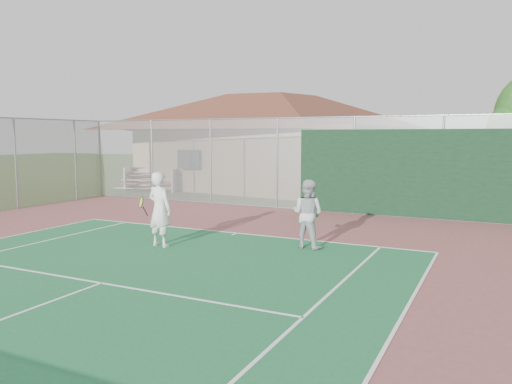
% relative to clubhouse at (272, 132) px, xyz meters
% --- Properties ---
extents(back_fence, '(20.08, 0.11, 3.53)m').
position_rel_clubhouse_xyz_m(back_fence, '(6.56, -7.16, -1.36)').
color(back_fence, gray).
rests_on(back_fence, ground).
extents(side_fence_left, '(0.08, 9.00, 3.50)m').
position_rel_clubhouse_xyz_m(side_fence_left, '(-5.55, -11.64, -1.28)').
color(side_fence_left, gray).
rests_on(side_fence_left, ground).
extents(clubhouse, '(14.77, 10.72, 5.96)m').
position_rel_clubhouse_xyz_m(clubhouse, '(0.00, 0.00, 0.00)').
color(clubhouse, tan).
rests_on(clubhouse, ground).
extents(bleachers, '(3.62, 2.64, 1.18)m').
position_rel_clubhouse_xyz_m(bleachers, '(-5.06, -3.80, -2.40)').
color(bleachers, maroon).
rests_on(bleachers, ground).
extents(player_white_front, '(0.89, 0.74, 1.90)m').
position_rel_clubhouse_xyz_m(player_white_front, '(3.48, -14.62, -2.07)').
color(player_white_front, silver).
rests_on(player_white_front, ground).
extents(player_grey_back, '(0.93, 0.78, 1.72)m').
position_rel_clubhouse_xyz_m(player_grey_back, '(6.91, -13.10, -2.17)').
color(player_grey_back, '#B2B5B8').
rests_on(player_grey_back, ground).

